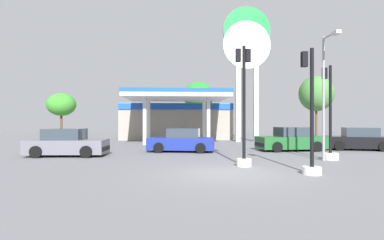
# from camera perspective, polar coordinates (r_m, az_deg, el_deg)

# --- Properties ---
(ground_plane) EXTENTS (90.00, 90.00, 0.00)m
(ground_plane) POSITION_cam_1_polar(r_m,az_deg,el_deg) (11.59, 7.04, -10.03)
(ground_plane) COLOR slate
(ground_plane) RESTS_ON ground
(gas_station) EXTENTS (11.52, 13.54, 4.53)m
(gas_station) POSITION_cam_1_polar(r_m,az_deg,el_deg) (32.55, -3.00, 0.20)
(gas_station) COLOR gray
(gas_station) RESTS_ON ground
(station_pole_sign) EXTENTS (4.53, 0.56, 12.78)m
(station_pole_sign) POSITION_cam_1_polar(r_m,az_deg,el_deg) (29.62, 10.31, 12.03)
(station_pole_sign) COLOR white
(station_pole_sign) RESTS_ON ground
(car_0) EXTENTS (4.35, 2.09, 1.54)m
(car_0) POSITION_cam_1_polar(r_m,az_deg,el_deg) (18.34, -22.54, -4.16)
(car_0) COLOR black
(car_0) RESTS_ON ground
(car_1) EXTENTS (4.41, 2.40, 1.50)m
(car_1) POSITION_cam_1_polar(r_m,az_deg,el_deg) (19.32, -1.96, -4.01)
(car_1) COLOR black
(car_1) RESTS_ON ground
(car_2) EXTENTS (4.49, 2.28, 1.56)m
(car_2) POSITION_cam_1_polar(r_m,az_deg,el_deg) (21.02, 18.23, -3.61)
(car_2) COLOR black
(car_2) RESTS_ON ground
(car_3) EXTENTS (4.56, 2.93, 1.52)m
(car_3) POSITION_cam_1_polar(r_m,az_deg,el_deg) (23.33, 28.88, -3.30)
(car_3) COLOR black
(car_3) RESTS_ON ground
(traffic_signal_0) EXTENTS (0.78, 0.78, 4.81)m
(traffic_signal_0) POSITION_cam_1_polar(r_m,az_deg,el_deg) (16.93, 24.60, -2.66)
(traffic_signal_0) COLOR silver
(traffic_signal_0) RESTS_ON ground
(traffic_signal_1) EXTENTS (0.65, 0.68, 5.26)m
(traffic_signal_1) POSITION_cam_1_polar(r_m,az_deg,el_deg) (13.38, 9.76, 0.07)
(traffic_signal_1) COLOR silver
(traffic_signal_1) RESTS_ON ground
(traffic_signal_2) EXTENTS (0.68, 0.70, 4.69)m
(traffic_signal_2) POSITION_cam_1_polar(r_m,az_deg,el_deg) (12.05, 21.56, -2.47)
(traffic_signal_2) COLOR silver
(traffic_signal_2) RESTS_ON ground
(tree_0) EXTENTS (3.64, 3.64, 5.52)m
(tree_0) POSITION_cam_1_polar(r_m,az_deg,el_deg) (42.63, -23.48, 2.68)
(tree_0) COLOR brown
(tree_0) RESTS_ON ground
(tree_1) EXTENTS (4.06, 4.06, 7.01)m
(tree_1) POSITION_cam_1_polar(r_m,az_deg,el_deg) (39.55, 1.25, 4.57)
(tree_1) COLOR brown
(tree_1) RESTS_ON ground
(tree_2) EXTENTS (4.44, 4.44, 7.85)m
(tree_2) POSITION_cam_1_polar(r_m,az_deg,el_deg) (42.92, 22.45, 4.63)
(tree_2) COLOR brown
(tree_2) RESTS_ON ground
(corner_streetlamp) EXTENTS (0.24, 1.48, 6.17)m
(corner_streetlamp) POSITION_cam_1_polar(r_m,az_deg,el_deg) (16.23, 23.98, 6.16)
(corner_streetlamp) COLOR gray
(corner_streetlamp) RESTS_ON ground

